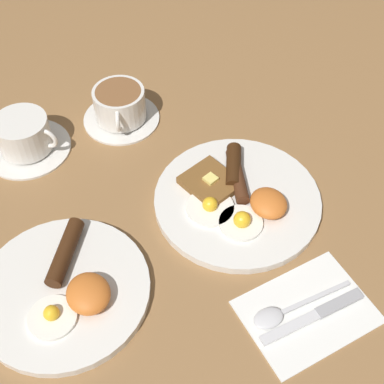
# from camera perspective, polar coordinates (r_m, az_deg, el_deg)

# --- Properties ---
(ground_plane) EXTENTS (3.00, 3.00, 0.00)m
(ground_plane) POSITION_cam_1_polar(r_m,az_deg,el_deg) (0.92, 4.82, -1.19)
(ground_plane) COLOR olive
(breakfast_plate_near) EXTENTS (0.28, 0.28, 0.04)m
(breakfast_plate_near) POSITION_cam_1_polar(r_m,az_deg,el_deg) (0.91, 4.81, -0.66)
(breakfast_plate_near) COLOR silver
(breakfast_plate_near) RESTS_ON ground_plane
(breakfast_plate_far) EXTENTS (0.26, 0.26, 0.05)m
(breakfast_plate_far) POSITION_cam_1_polar(r_m,az_deg,el_deg) (0.83, -13.28, -10.08)
(breakfast_plate_far) COLOR silver
(breakfast_plate_far) RESTS_ON ground_plane
(teacup_near) EXTENTS (0.15, 0.15, 0.07)m
(teacup_near) POSITION_cam_1_polar(r_m,az_deg,el_deg) (1.04, -7.69, 8.96)
(teacup_near) COLOR silver
(teacup_near) RESTS_ON ground_plane
(teacup_far) EXTENTS (0.16, 0.16, 0.07)m
(teacup_far) POSITION_cam_1_polar(r_m,az_deg,el_deg) (1.02, -17.42, 5.62)
(teacup_far) COLOR silver
(teacup_far) RESTS_ON ground_plane
(napkin) EXTENTS (0.14, 0.19, 0.01)m
(napkin) POSITION_cam_1_polar(r_m,az_deg,el_deg) (0.82, 12.19, -12.32)
(napkin) COLOR white
(napkin) RESTS_ON ground_plane
(knife) EXTENTS (0.02, 0.17, 0.01)m
(knife) POSITION_cam_1_polar(r_m,az_deg,el_deg) (0.81, 13.33, -12.51)
(knife) COLOR silver
(knife) RESTS_ON napkin
(spoon) EXTENTS (0.03, 0.16, 0.01)m
(spoon) POSITION_cam_1_polar(r_m,az_deg,el_deg) (0.80, 9.28, -12.65)
(spoon) COLOR silver
(spoon) RESTS_ON napkin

